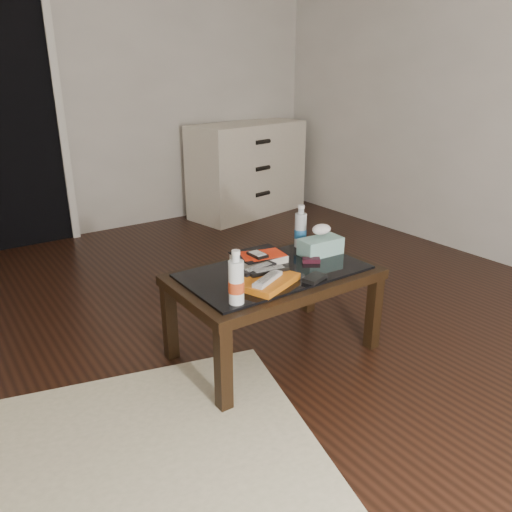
{
  "coord_description": "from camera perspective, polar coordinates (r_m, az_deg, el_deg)",
  "views": [
    {
      "loc": [
        -1.07,
        -1.9,
        1.4
      ],
      "look_at": [
        0.22,
        -0.05,
        0.55
      ],
      "focal_mm": 35.0,
      "sensor_mm": 36.0,
      "label": 1
    }
  ],
  "objects": [
    {
      "name": "ground",
      "position": [
        2.59,
        -4.71,
        -12.11
      ],
      "size": [
        5.0,
        5.0,
        0.0
      ],
      "primitive_type": "plane",
      "color": "black",
      "rests_on": "ground"
    },
    {
      "name": "room_shell",
      "position": [
        2.19,
        -6.08,
        26.35
      ],
      "size": [
        5.0,
        5.0,
        5.0
      ],
      "color": "silver",
      "rests_on": "ground"
    },
    {
      "name": "doorway",
      "position": [
        4.43,
        -26.88,
        13.69
      ],
      "size": [
        0.9,
        0.08,
        2.07
      ],
      "color": "black",
      "rests_on": "ground"
    },
    {
      "name": "coffee_table",
      "position": [
        2.5,
        2.07,
        -2.99
      ],
      "size": [
        1.0,
        0.6,
        0.46
      ],
      "color": "black",
      "rests_on": "ground"
    },
    {
      "name": "dresser",
      "position": [
        5.06,
        -0.98,
        9.88
      ],
      "size": [
        1.27,
        0.72,
        0.9
      ],
      "rotation": [
        0.0,
        0.0,
        0.19
      ],
      "color": "silver",
      "rests_on": "ground"
    },
    {
      "name": "magazines",
      "position": [
        2.31,
        1.14,
        -2.86
      ],
      "size": [
        0.34,
        0.3,
        0.03
      ],
      "primitive_type": "cube",
      "rotation": [
        0.0,
        0.0,
        0.37
      ],
      "color": "#C16012",
      "rests_on": "coffee_table"
    },
    {
      "name": "remote_silver",
      "position": [
        2.27,
        1.34,
        -2.63
      ],
      "size": [
        0.2,
        0.13,
        0.02
      ],
      "primitive_type": "cube",
      "rotation": [
        0.0,
        0.0,
        0.45
      ],
      "color": "silver",
      "rests_on": "magazines"
    },
    {
      "name": "remote_black_front",
      "position": [
        2.36,
        1.48,
        -1.65
      ],
      "size": [
        0.2,
        0.08,
        0.02
      ],
      "primitive_type": "cube",
      "rotation": [
        0.0,
        0.0,
        -0.13
      ],
      "color": "black",
      "rests_on": "magazines"
    },
    {
      "name": "remote_black_back",
      "position": [
        2.38,
        0.27,
        -1.41
      ],
      "size": [
        0.21,
        0.08,
        0.02
      ],
      "primitive_type": "cube",
      "rotation": [
        0.0,
        0.0,
        0.15
      ],
      "color": "black",
      "rests_on": "magazines"
    },
    {
      "name": "textbook",
      "position": [
        2.57,
        0.33,
        -0.16
      ],
      "size": [
        0.26,
        0.21,
        0.05
      ],
      "primitive_type": "cube",
      "rotation": [
        0.0,
        0.0,
        -0.03
      ],
      "color": "black",
      "rests_on": "coffee_table"
    },
    {
      "name": "dvd_mailers",
      "position": [
        2.54,
        0.42,
        0.19
      ],
      "size": [
        0.22,
        0.19,
        0.01
      ],
      "primitive_type": "cube",
      "rotation": [
        0.0,
        0.0,
        -0.32
      ],
      "color": "red",
      "rests_on": "textbook"
    },
    {
      "name": "ipod",
      "position": [
        2.51,
        0.17,
        0.18
      ],
      "size": [
        0.07,
        0.11,
        0.02
      ],
      "primitive_type": "cube",
      "rotation": [
        0.0,
        0.0,
        0.02
      ],
      "color": "black",
      "rests_on": "dvd_mailers"
    },
    {
      "name": "flip_phone",
      "position": [
        2.58,
        6.32,
        -0.48
      ],
      "size": [
        0.1,
        0.09,
        0.02
      ],
      "primitive_type": "cube",
      "rotation": [
        0.0,
        0.0,
        -0.61
      ],
      "color": "black",
      "rests_on": "coffee_table"
    },
    {
      "name": "wallet",
      "position": [
        2.37,
        6.7,
        -2.52
      ],
      "size": [
        0.14,
        0.1,
        0.02
      ],
      "primitive_type": "cube",
      "rotation": [
        0.0,
        0.0,
        0.31
      ],
      "color": "black",
      "rests_on": "coffee_table"
    },
    {
      "name": "water_bottle_left",
      "position": [
        2.09,
        -2.28,
        -2.42
      ],
      "size": [
        0.07,
        0.07,
        0.24
      ],
      "primitive_type": "cylinder",
      "rotation": [
        0.0,
        0.0,
        0.03
      ],
      "color": "white",
      "rests_on": "coffee_table"
    },
    {
      "name": "water_bottle_right",
      "position": [
        2.77,
        5.12,
        3.43
      ],
      "size": [
        0.08,
        0.08,
        0.24
      ],
      "primitive_type": "cylinder",
      "rotation": [
        0.0,
        0.0,
        -0.21
      ],
      "color": "#B8BDC3",
      "rests_on": "coffee_table"
    },
    {
      "name": "tissue_box",
      "position": [
        2.69,
        7.39,
        1.12
      ],
      "size": [
        0.24,
        0.13,
        0.09
      ],
      "primitive_type": "cube",
      "rotation": [
        0.0,
        0.0,
        -0.05
      ],
      "color": "#238179",
      "rests_on": "coffee_table"
    }
  ]
}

